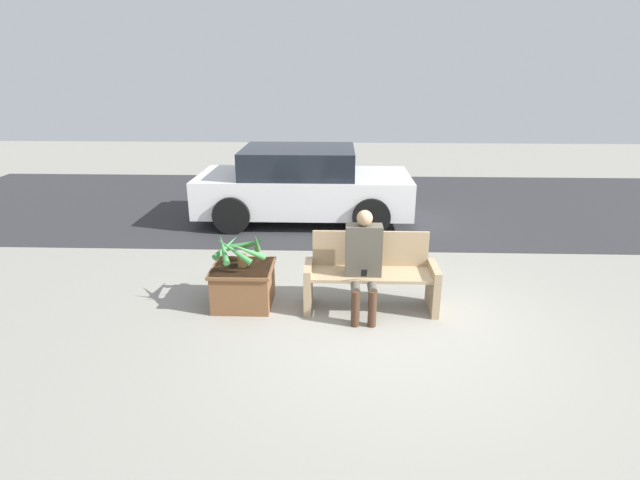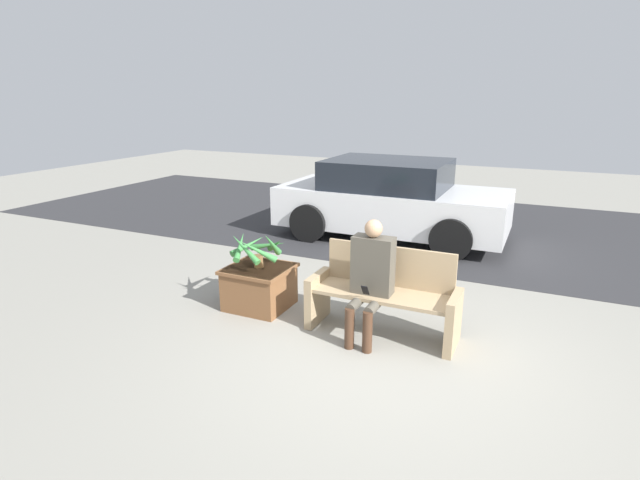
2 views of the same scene
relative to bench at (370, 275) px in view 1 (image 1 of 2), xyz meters
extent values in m
plane|color=gray|center=(0.17, -0.50, -0.44)|extent=(30.00, 30.00, 0.00)
cube|color=#2D2D30|center=(0.17, 5.01, -0.44)|extent=(20.00, 6.00, 0.01)
cube|color=tan|center=(-0.78, -0.06, -0.15)|extent=(0.09, 0.54, 0.59)
cube|color=tan|center=(0.78, -0.06, -0.15)|extent=(0.09, 0.54, 0.59)
cube|color=tan|center=(0.00, -0.06, 0.03)|extent=(1.48, 0.50, 0.04)
cube|color=tan|center=(0.00, 0.19, 0.28)|extent=(1.48, 0.04, 0.46)
cube|color=#4C473D|center=(-0.10, -0.10, 0.37)|extent=(0.44, 0.22, 0.63)
sphere|color=tan|center=(-0.10, -0.12, 0.78)|extent=(0.19, 0.19, 0.19)
cylinder|color=#4C473D|center=(-0.20, -0.30, -0.01)|extent=(0.11, 0.41, 0.11)
cylinder|color=#4C473D|center=(0.00, -0.30, -0.01)|extent=(0.11, 0.41, 0.11)
cylinder|color=#472D1E|center=(-0.20, -0.51, -0.22)|extent=(0.10, 0.10, 0.45)
cylinder|color=#472D1E|center=(0.00, -0.51, -0.22)|extent=(0.10, 0.10, 0.45)
cube|color=black|center=(-0.10, -0.33, 0.16)|extent=(0.07, 0.09, 0.12)
cube|color=brown|center=(-1.62, 0.01, -0.18)|extent=(0.72, 0.69, 0.53)
cube|color=brown|center=(-1.62, 0.01, 0.06)|extent=(0.77, 0.74, 0.04)
cylinder|color=brown|center=(-1.62, 0.01, 0.16)|extent=(0.12, 0.12, 0.16)
cone|color=#387F3D|center=(-1.43, 0.03, 0.40)|extent=(0.13, 0.44, 0.38)
cone|color=#387F3D|center=(-1.47, 0.17, 0.35)|extent=(0.41, 0.39, 0.29)
cone|color=#387F3D|center=(-1.63, 0.25, 0.30)|extent=(0.50, 0.09, 0.20)
cone|color=#387F3D|center=(-1.84, 0.11, 0.31)|extent=(0.29, 0.49, 0.22)
cone|color=#387F3D|center=(-1.83, -0.07, 0.35)|extent=(0.25, 0.48, 0.29)
cone|color=#387F3D|center=(-1.67, -0.19, 0.37)|extent=(0.47, 0.19, 0.33)
cone|color=#387F3D|center=(-1.51, -0.17, 0.36)|extent=(0.45, 0.31, 0.32)
cube|color=silver|center=(-1.08, 3.78, 0.13)|extent=(4.11, 1.80, 0.71)
cube|color=black|center=(-1.19, 3.78, 0.74)|extent=(2.14, 1.66, 0.51)
cylinder|color=black|center=(0.19, 2.88, -0.10)|extent=(0.69, 0.18, 0.69)
cylinder|color=black|center=(0.19, 4.68, -0.10)|extent=(0.69, 0.18, 0.69)
cylinder|color=black|center=(-2.36, 2.88, -0.10)|extent=(0.69, 0.18, 0.69)
cylinder|color=black|center=(-2.36, 4.68, -0.10)|extent=(0.69, 0.18, 0.69)
camera|label=1|loc=(-0.43, -5.80, 2.48)|focal=28.00mm
camera|label=2|loc=(1.52, -4.94, 2.13)|focal=28.00mm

